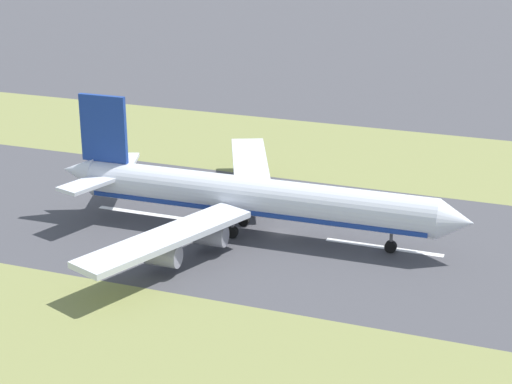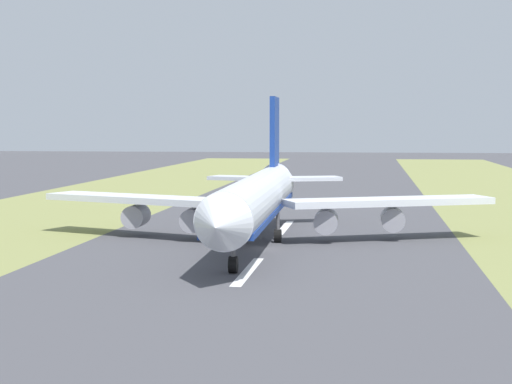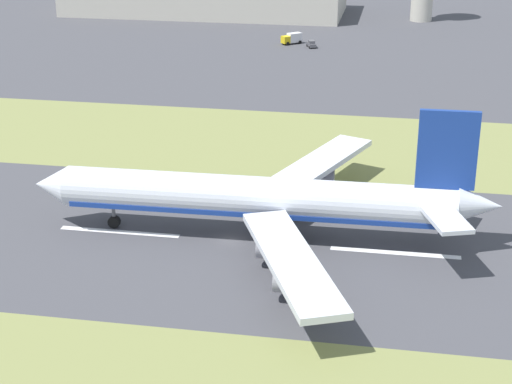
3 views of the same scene
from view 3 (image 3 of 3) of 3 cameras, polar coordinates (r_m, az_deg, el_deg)
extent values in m
plane|color=#424247|center=(122.89, -1.71, -3.24)|extent=(800.00, 800.00, 0.00)
cube|color=olive|center=(164.09, 1.47, 3.35)|extent=(40.00, 600.00, 0.01)
cube|color=silver|center=(120.70, 9.26, -4.02)|extent=(1.20, 18.00, 0.01)
cube|color=silver|center=(127.06, -9.07, -2.64)|extent=(1.20, 18.00, 0.01)
cylinder|color=silver|center=(121.43, 0.00, -0.35)|extent=(7.03, 56.10, 6.00)
cone|color=silver|center=(129.43, -13.46, 0.46)|extent=(5.97, 5.11, 5.88)
cone|color=silver|center=(120.58, 14.71, -0.86)|extent=(5.21, 6.09, 5.10)
cube|color=navy|center=(122.07, 0.00, -1.07)|extent=(6.69, 53.86, 0.70)
cube|color=silver|center=(105.11, 2.40, -4.61)|extent=(29.03, 16.88, 0.90)
cube|color=silver|center=(137.18, 4.13, 1.86)|extent=(29.23, 15.97, 0.90)
cylinder|color=#93939E|center=(114.12, 1.28, -3.72)|extent=(3.29, 4.86, 3.20)
cylinder|color=#93939E|center=(105.75, 2.50, -5.92)|extent=(3.29, 4.86, 3.20)
cylinder|color=#93939E|center=(130.46, 2.36, -0.34)|extent=(3.29, 4.86, 3.20)
cylinder|color=#93939E|center=(138.48, 4.24, 0.97)|extent=(3.29, 4.86, 3.20)
cube|color=navy|center=(117.45, 12.64, 2.74)|extent=(0.95, 8.01, 11.00)
cube|color=silver|center=(114.99, 12.47, -1.67)|extent=(10.89, 7.42, 0.60)
cube|color=silver|center=(125.16, 12.24, 0.32)|extent=(10.85, 7.12, 0.60)
cylinder|color=#59595E|center=(127.68, -9.48, -1.32)|extent=(0.50, 0.50, 3.20)
cylinder|color=black|center=(128.31, -9.43, -1.97)|extent=(0.93, 1.82, 1.80)
cylinder|color=#59595E|center=(120.13, 1.22, -2.53)|extent=(0.50, 0.50, 3.20)
cylinder|color=black|center=(120.80, 1.21, -3.22)|extent=(0.93, 1.82, 1.80)
cylinder|color=#59595E|center=(124.85, 1.55, -1.56)|extent=(0.50, 0.50, 3.20)
cylinder|color=black|center=(125.49, 1.54, -2.23)|extent=(0.93, 1.82, 1.80)
cube|color=gold|center=(248.63, 1.99, 10.12)|extent=(2.97, 2.95, 2.00)
cube|color=silver|center=(250.19, 2.57, 10.25)|extent=(4.29, 4.46, 2.60)
cylinder|color=black|center=(247.94, 2.12, 9.85)|extent=(0.92, 0.98, 1.00)
cylinder|color=black|center=(249.74, 1.85, 9.94)|extent=(0.92, 0.98, 1.00)
cylinder|color=black|center=(250.21, 2.94, 9.94)|extent=(0.92, 0.98, 1.00)
cylinder|color=black|center=(252.00, 2.66, 10.04)|extent=(0.92, 0.98, 1.00)
cube|color=#4C4C51|center=(245.81, 3.71, 9.78)|extent=(4.75, 3.23, 0.90)
cube|color=#4C4C51|center=(245.45, 3.73, 9.96)|extent=(2.80, 2.28, 0.80)
cylinder|color=black|center=(247.05, 3.42, 9.74)|extent=(0.70, 0.46, 0.66)
cylinder|color=black|center=(247.48, 3.83, 9.75)|extent=(0.70, 0.46, 0.66)
cylinder|color=black|center=(244.34, 3.58, 9.60)|extent=(0.70, 0.46, 0.66)
cylinder|color=black|center=(244.77, 4.00, 9.61)|extent=(0.70, 0.46, 0.66)
camera|label=1|loc=(235.29, -5.84, 21.75)|focal=60.00mm
camera|label=2|loc=(165.41, -42.17, 3.38)|focal=60.00mm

